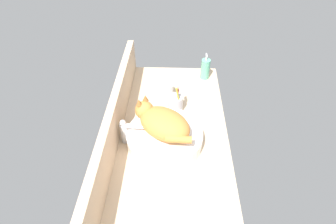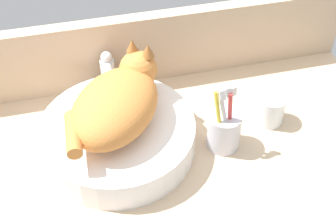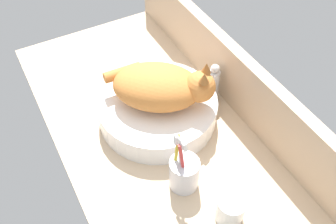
% 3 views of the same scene
% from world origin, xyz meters
% --- Properties ---
extents(ground_plane, '(1.19, 0.56, 0.04)m').
position_xyz_m(ground_plane, '(0.00, 0.00, -0.02)').
color(ground_plane, '#D1B28E').
extents(backsplash_panel, '(1.19, 0.04, 0.19)m').
position_xyz_m(backsplash_panel, '(0.00, 0.26, 0.10)').
color(backsplash_panel, '#CCAD8C').
rests_on(backsplash_panel, ground_plane).
extents(sink_basin, '(0.35, 0.35, 0.07)m').
position_xyz_m(sink_basin, '(-0.06, 0.03, 0.04)').
color(sink_basin, white).
rests_on(sink_basin, ground_plane).
extents(cat, '(0.29, 0.30, 0.14)m').
position_xyz_m(cat, '(-0.06, 0.04, 0.13)').
color(cat, orange).
rests_on(cat, sink_basin).
extents(faucet, '(0.04, 0.12, 0.14)m').
position_xyz_m(faucet, '(-0.06, 0.20, 0.07)').
color(faucet, silver).
rests_on(faucet, ground_plane).
extents(toothbrush_cup, '(0.08, 0.08, 0.19)m').
position_xyz_m(toothbrush_cup, '(0.17, -0.02, 0.05)').
color(toothbrush_cup, silver).
rests_on(toothbrush_cup, ground_plane).
extents(water_glass, '(0.07, 0.07, 0.08)m').
position_xyz_m(water_glass, '(0.31, 0.03, 0.03)').
color(water_glass, white).
rests_on(water_glass, ground_plane).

